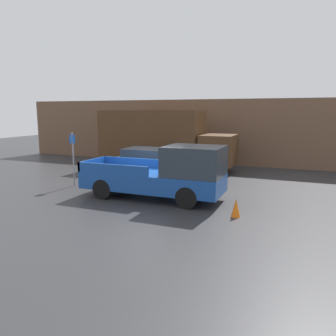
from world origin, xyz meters
TOP-DOWN VIEW (x-y plane):
  - ground_plane at (0.00, 0.00)m, footprint 60.00×60.00m
  - building_wall at (0.00, 8.76)m, footprint 28.00×0.15m
  - pickup_truck at (1.01, -0.57)m, footprint 5.64×1.96m
  - car at (-1.01, 2.12)m, footprint 4.28×1.85m
  - delivery_truck at (-1.92, 5.81)m, footprint 8.04×2.37m
  - parking_sign at (-3.80, 0.05)m, footprint 0.30×0.07m
  - newspaper_box at (-3.20, 8.43)m, footprint 0.45×0.40m
  - traffic_cone at (4.00, -1.70)m, footprint 0.30×0.30m

SIDE VIEW (x-z plane):
  - ground_plane at x=0.00m, z-range 0.00..0.00m
  - traffic_cone at x=4.00m, z-range 0.00..0.61m
  - newspaper_box at x=-3.20m, z-range 0.00..0.95m
  - car at x=-1.01m, z-range 0.02..1.67m
  - pickup_truck at x=1.01m, z-range -0.07..2.08m
  - parking_sign at x=-3.80m, z-range 0.15..2.63m
  - delivery_truck at x=-1.92m, z-range 0.11..3.59m
  - building_wall at x=0.00m, z-range 0.00..4.19m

